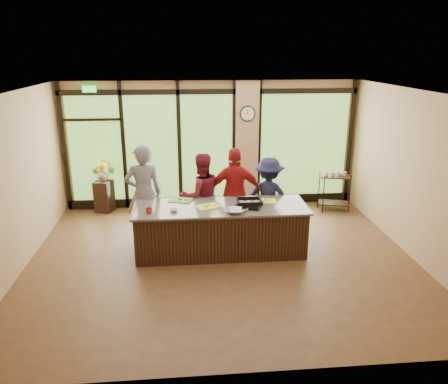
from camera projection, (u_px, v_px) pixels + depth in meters
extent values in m
plane|color=#53331D|center=(222.00, 259.00, 8.03)|extent=(7.00, 7.00, 0.00)
plane|color=silver|center=(222.00, 92.00, 7.10)|extent=(7.00, 7.00, 0.00)
plane|color=tan|center=(211.00, 145.00, 10.40)|extent=(7.00, 0.00, 7.00)
plane|color=tan|center=(13.00, 186.00, 7.26)|extent=(0.00, 6.00, 6.00)
plane|color=tan|center=(415.00, 176.00, 7.86)|extent=(0.00, 6.00, 6.00)
cube|color=tan|center=(247.00, 145.00, 10.42)|extent=(0.55, 0.12, 3.00)
cube|color=black|center=(211.00, 92.00, 9.97)|extent=(6.90, 0.08, 0.12)
cube|color=black|center=(212.00, 200.00, 10.78)|extent=(6.90, 0.08, 0.20)
cube|color=#19D83F|center=(89.00, 89.00, 9.66)|extent=(0.30, 0.04, 0.14)
cube|color=#427227|center=(95.00, 150.00, 10.16)|extent=(1.20, 0.02, 2.50)
cube|color=#427227|center=(152.00, 148.00, 10.27)|extent=(1.20, 0.02, 2.50)
cube|color=#427227|center=(207.00, 147.00, 10.38)|extent=(1.20, 0.02, 2.50)
cube|color=#427227|center=(304.00, 145.00, 10.58)|extent=(2.10, 0.02, 2.50)
cube|color=black|center=(64.00, 148.00, 10.06)|extent=(0.08, 0.08, 3.00)
cube|color=black|center=(124.00, 147.00, 10.18)|extent=(0.08, 0.08, 3.00)
cube|color=black|center=(179.00, 146.00, 10.29)|extent=(0.08, 0.08, 3.00)
cube|color=black|center=(234.00, 145.00, 10.40)|extent=(0.08, 0.08, 3.00)
cube|color=black|center=(259.00, 144.00, 10.45)|extent=(0.08, 0.08, 3.00)
cube|color=black|center=(350.00, 143.00, 10.65)|extent=(0.08, 0.08, 3.00)
cube|color=black|center=(221.00, 230.00, 8.17)|extent=(3.10, 1.00, 0.88)
cube|color=#6D645A|center=(220.00, 207.00, 8.03)|extent=(3.20, 1.10, 0.04)
cylinder|color=black|center=(248.00, 114.00, 10.12)|extent=(0.36, 0.04, 0.36)
cylinder|color=white|center=(248.00, 114.00, 10.10)|extent=(0.31, 0.01, 0.31)
cube|color=black|center=(248.00, 112.00, 10.08)|extent=(0.01, 0.00, 0.11)
cube|color=black|center=(246.00, 114.00, 10.09)|extent=(0.09, 0.00, 0.01)
imported|color=slate|center=(144.00, 194.00, 8.52)|extent=(0.80, 0.61, 1.96)
imported|color=maroon|center=(201.00, 196.00, 8.74)|extent=(0.99, 0.86, 1.75)
imported|color=maroon|center=(235.00, 193.00, 8.73)|extent=(1.11, 0.52, 1.85)
imported|color=#1B1B3B|center=(268.00, 197.00, 8.89)|extent=(1.19, 0.90, 1.63)
cube|color=black|center=(249.00, 205.00, 7.97)|extent=(0.54, 0.49, 0.08)
imported|color=silver|center=(235.00, 211.00, 7.67)|extent=(0.36, 0.36, 0.08)
cube|color=#4C8B32|center=(181.00, 200.00, 8.34)|extent=(0.50, 0.43, 0.01)
cube|color=yellow|center=(208.00, 206.00, 7.99)|extent=(0.49, 0.44, 0.01)
cube|color=yellow|center=(266.00, 201.00, 8.28)|extent=(0.42, 0.34, 0.01)
imported|color=white|center=(174.00, 210.00, 7.76)|extent=(0.17, 0.17, 0.04)
imported|color=white|center=(244.00, 210.00, 7.79)|extent=(0.15, 0.15, 0.04)
imported|color=white|center=(245.00, 200.00, 8.29)|extent=(0.13, 0.13, 0.03)
imported|color=#AE2311|center=(149.00, 211.00, 7.66)|extent=(0.14, 0.14, 0.09)
cube|color=black|center=(104.00, 196.00, 10.29)|extent=(0.47, 0.47, 0.74)
imported|color=olive|center=(102.00, 175.00, 10.13)|extent=(0.36, 0.36, 0.30)
cube|color=black|center=(333.00, 203.00, 10.43)|extent=(0.77, 0.57, 0.03)
cube|color=black|center=(335.00, 176.00, 10.22)|extent=(0.77, 0.57, 0.03)
cylinder|color=black|center=(323.00, 195.00, 10.15)|extent=(0.02, 0.02, 0.89)
cylinder|color=black|center=(350.00, 194.00, 10.20)|extent=(0.02, 0.02, 0.89)
cylinder|color=black|center=(319.00, 190.00, 10.48)|extent=(0.02, 0.02, 0.89)
cylinder|color=black|center=(344.00, 190.00, 10.54)|extent=(0.02, 0.02, 0.89)
imported|color=silver|center=(327.00, 174.00, 10.18)|extent=(0.12, 0.12, 0.09)
imported|color=silver|center=(333.00, 174.00, 10.20)|extent=(0.12, 0.12, 0.09)
imported|color=silver|center=(339.00, 174.00, 10.21)|extent=(0.12, 0.12, 0.09)
imported|color=silver|center=(345.00, 174.00, 10.22)|extent=(0.12, 0.12, 0.09)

